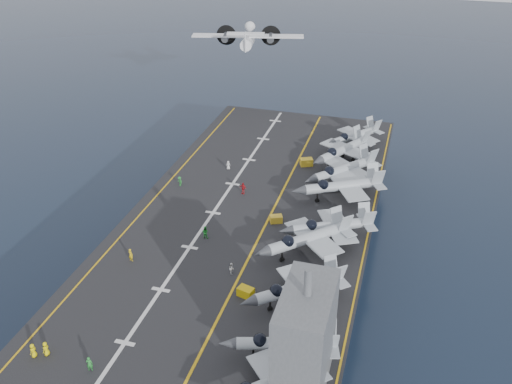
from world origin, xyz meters
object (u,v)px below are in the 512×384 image
(transport_plane, at_px, (248,42))
(fighter_jet_0, at_px, (272,382))
(tow_cart_a, at_px, (246,292))
(island_superstructure, at_px, (305,330))

(transport_plane, bearing_deg, fighter_jet_0, -71.59)
(tow_cart_a, bearing_deg, fighter_jet_0, -63.49)
(island_superstructure, relative_size, tow_cart_a, 6.50)
(island_superstructure, height_order, transport_plane, transport_plane)
(tow_cart_a, height_order, transport_plane, transport_plane)
(fighter_jet_0, xyz_separation_m, transport_plane, (-27.79, 83.50, 11.49))
(island_superstructure, bearing_deg, transport_plane, 110.66)
(fighter_jet_0, distance_m, tow_cart_a, 16.66)
(tow_cart_a, xyz_separation_m, transport_plane, (-20.39, 68.67, 13.22))
(island_superstructure, distance_m, tow_cart_a, 17.05)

